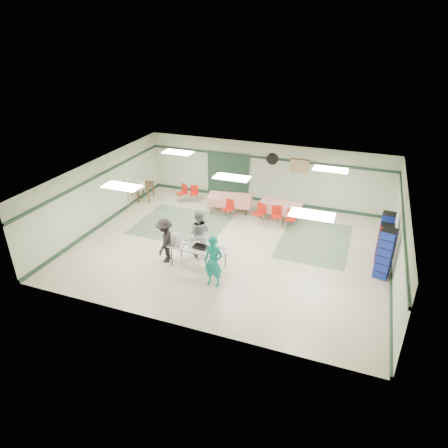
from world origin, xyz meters
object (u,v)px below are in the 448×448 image
(volunteer_teal, at_px, (214,262))
(chair_loose_a, at_px, (194,192))
(dining_table_a, at_px, (280,207))
(chair_loose_b, at_px, (183,191))
(volunteer_dark, at_px, (165,241))
(chair_c, at_px, (291,217))
(chair_d, at_px, (229,207))
(chair_b, at_px, (260,211))
(crate_stack_blue_b, at_px, (385,254))
(office_printer, at_px, (138,185))
(dining_table_b, at_px, (230,200))
(broom, at_px, (128,194))
(serving_table, at_px, (198,248))
(chair_a, at_px, (277,214))
(crate_stack_red, at_px, (384,243))
(volunteer_grey, at_px, (199,233))
(crate_stack_blue_a, at_px, (385,235))
(printer_table, at_px, (145,186))

(volunteer_teal, distance_m, chair_loose_a, 6.58)
(dining_table_a, xyz_separation_m, chair_loose_b, (-4.54, 0.27, -0.05))
(volunteer_dark, bearing_deg, chair_c, 126.70)
(chair_d, relative_size, chair_loose_a, 1.05)
(volunteer_dark, relative_size, chair_loose_b, 1.84)
(volunteer_teal, height_order, chair_b, volunteer_teal)
(volunteer_teal, height_order, crate_stack_blue_b, crate_stack_blue_b)
(chair_d, bearing_deg, chair_c, 17.49)
(dining_table_a, xyz_separation_m, office_printer, (-6.27, -0.63, 0.35))
(dining_table_b, xyz_separation_m, chair_b, (1.50, -0.58, -0.05))
(chair_c, height_order, chair_loose_a, chair_c)
(chair_loose_b, relative_size, broom, 0.57)
(volunteer_teal, relative_size, dining_table_b, 0.86)
(broom, bearing_deg, serving_table, -35.85)
(dining_table_a, distance_m, crate_stack_blue_b, 5.00)
(volunteer_teal, distance_m, volunteer_dark, 2.18)
(dining_table_a, height_order, office_printer, office_printer)
(serving_table, distance_m, volunteer_dark, 1.20)
(chair_a, bearing_deg, serving_table, -128.20)
(chair_a, distance_m, crate_stack_red, 4.27)
(crate_stack_red, bearing_deg, office_printer, 172.57)
(serving_table, height_order, chair_b, chair_b)
(volunteer_grey, relative_size, chair_a, 2.06)
(volunteer_dark, bearing_deg, chair_loose_a, -178.39)
(volunteer_grey, bearing_deg, office_printer, -47.64)
(dining_table_b, distance_m, office_printer, 4.14)
(volunteer_teal, height_order, dining_table_b, volunteer_teal)
(chair_loose_b, bearing_deg, dining_table_a, 28.55)
(volunteer_dark, bearing_deg, crate_stack_blue_b, 90.82)
(volunteer_dark, height_order, chair_loose_a, volunteer_dark)
(chair_c, bearing_deg, chair_loose_b, 172.30)
(chair_a, relative_size, crate_stack_blue_a, 0.51)
(crate_stack_red, bearing_deg, serving_table, -156.55)
(chair_c, distance_m, office_printer, 6.87)
(crate_stack_red, height_order, printer_table, crate_stack_red)
(dining_table_b, height_order, crate_stack_blue_b, crate_stack_blue_b)
(volunteer_teal, relative_size, chair_d, 2.05)
(volunteer_dark, bearing_deg, dining_table_b, 159.41)
(chair_b, bearing_deg, volunteer_teal, -67.15)
(chair_loose_b, xyz_separation_m, crate_stack_blue_b, (8.57, -3.22, 0.32))
(serving_table, relative_size, crate_stack_red, 1.40)
(crate_stack_red, bearing_deg, chair_d, 166.96)
(chair_loose_a, distance_m, printer_table, 2.26)
(dining_table_a, xyz_separation_m, chair_d, (-2.03, -0.57, -0.07))
(chair_loose_b, xyz_separation_m, printer_table, (-1.73, -0.34, 0.13))
(chair_loose_a, bearing_deg, chair_d, -35.08)
(dining_table_b, height_order, office_printer, office_printer)
(crate_stack_blue_a, bearing_deg, printer_table, 171.45)
(dining_table_a, relative_size, chair_a, 2.05)
(dining_table_a, bearing_deg, volunteer_grey, -113.08)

